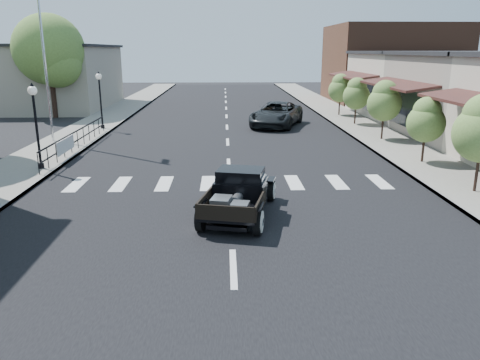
{
  "coord_description": "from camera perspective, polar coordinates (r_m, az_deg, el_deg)",
  "views": [
    {
      "loc": [
        -0.18,
        -12.62,
        4.77
      ],
      "look_at": [
        0.28,
        0.9,
        1.0
      ],
      "focal_mm": 35.0,
      "sensor_mm": 36.0,
      "label": 1
    }
  ],
  "objects": [
    {
      "name": "small_tree_e",
      "position": [
        35.45,
        12.08,
        10.08
      ],
      "size": [
        1.72,
        1.72,
        2.86
      ],
      "primitive_type": null,
      "color": "#5B7C38",
      "rests_on": "sidewalk_right"
    },
    {
      "name": "hotrod_pickup",
      "position": [
        13.78,
        -0.07,
        -1.56
      ],
      "size": [
        2.78,
        4.42,
        1.42
      ],
      "primitive_type": null,
      "rotation": [
        0.0,
        0.0,
        -0.23
      ],
      "color": "black",
      "rests_on": "ground"
    },
    {
      "name": "lamp_post_b",
      "position": [
        20.26,
        -23.56,
        6.0
      ],
      "size": [
        0.36,
        0.36,
        3.4
      ],
      "primitive_type": null,
      "color": "black",
      "rests_on": "sidewalk_left"
    },
    {
      "name": "small_tree_b",
      "position": [
        21.31,
        21.63,
        5.59
      ],
      "size": [
        1.59,
        1.59,
        2.65
      ],
      "primitive_type": null,
      "color": "#5B7C38",
      "rests_on": "sidewalk_right"
    },
    {
      "name": "railing",
      "position": [
        24.07,
        -19.2,
        4.85
      ],
      "size": [
        0.08,
        10.0,
        1.0
      ],
      "primitive_type": null,
      "color": "black",
      "rests_on": "sidewalk_left"
    },
    {
      "name": "sidewalk_left",
      "position": [
        29.23,
        -18.56,
        5.53
      ],
      "size": [
        3.0,
        80.0,
        0.15
      ],
      "primitive_type": "cube",
      "color": "gray",
      "rests_on": "ground"
    },
    {
      "name": "small_tree_d",
      "position": [
        31.31,
        13.95,
        9.25
      ],
      "size": [
        1.7,
        1.7,
        2.83
      ],
      "primitive_type": null,
      "color": "#5B7C38",
      "rests_on": "sidewalk_right"
    },
    {
      "name": "far_building_right",
      "position": [
        47.31,
        17.9,
        13.32
      ],
      "size": [
        11.0,
        10.0,
        7.0
      ],
      "primitive_type": "cube",
      "color": "brown",
      "rests_on": "ground"
    },
    {
      "name": "storefront_far",
      "position": [
        37.88,
        22.07,
        10.65
      ],
      "size": [
        10.0,
        9.0,
        4.5
      ],
      "primitive_type": "cube",
      "color": "beige",
      "rests_on": "ground"
    },
    {
      "name": "road",
      "position": [
        28.03,
        -1.57,
        5.79
      ],
      "size": [
        14.0,
        80.0,
        0.02
      ],
      "primitive_type": "cube",
      "color": "black",
      "rests_on": "ground"
    },
    {
      "name": "lamp_post_c",
      "position": [
        29.71,
        -16.63,
        9.3
      ],
      "size": [
        0.36,
        0.36,
        3.4
      ],
      "primitive_type": null,
      "color": "black",
      "rests_on": "sidewalk_left"
    },
    {
      "name": "low_building_left",
      "position": [
        43.3,
        -22.43,
        11.43
      ],
      "size": [
        10.0,
        12.0,
        5.0
      ],
      "primitive_type": "cube",
      "color": "#A49A89",
      "rests_on": "ground"
    },
    {
      "name": "road_markings",
      "position": [
        23.12,
        -1.47,
        3.66
      ],
      "size": [
        12.0,
        60.0,
        0.06
      ],
      "primitive_type": null,
      "color": "silver",
      "rests_on": "ground"
    },
    {
      "name": "banner",
      "position": [
        22.21,
        -20.43,
        3.38
      ],
      "size": [
        0.04,
        2.2,
        0.6
      ],
      "primitive_type": null,
      "color": "silver",
      "rests_on": "sidewalk_left"
    },
    {
      "name": "small_tree_c",
      "position": [
        26.21,
        17.11,
        8.06
      ],
      "size": [
        1.8,
        1.8,
        3.0
      ],
      "primitive_type": null,
      "color": "#5B7C38",
      "rests_on": "sidewalk_right"
    },
    {
      "name": "big_tree_far",
      "position": [
        36.77,
        -22.1,
        12.71
      ],
      "size": [
        4.95,
        4.95,
        7.27
      ],
      "primitive_type": null,
      "color": "#557733",
      "rests_on": "ground"
    },
    {
      "name": "ground",
      "position": [
        13.49,
        -1.08,
        -5.13
      ],
      "size": [
        120.0,
        120.0,
        0.0
      ],
      "primitive_type": "plane",
      "color": "black",
      "rests_on": "ground"
    },
    {
      "name": "flagpole",
      "position": [
        26.25,
        -23.13,
        17.11
      ],
      "size": [
        0.12,
        0.12,
        11.73
      ],
      "primitive_type": "cylinder",
      "color": "silver",
      "rests_on": "sidewalk_left"
    },
    {
      "name": "second_car",
      "position": [
        30.42,
        4.48,
        7.97
      ],
      "size": [
        4.27,
        6.04,
        1.53
      ],
      "primitive_type": "imported",
      "rotation": [
        0.0,
        0.0,
        -0.35
      ],
      "color": "black",
      "rests_on": "ground"
    },
    {
      "name": "sidewalk_right",
      "position": [
        29.33,
        15.37,
        5.81
      ],
      "size": [
        3.0,
        80.0,
        0.15
      ],
      "primitive_type": "cube",
      "color": "gray",
      "rests_on": "ground"
    }
  ]
}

